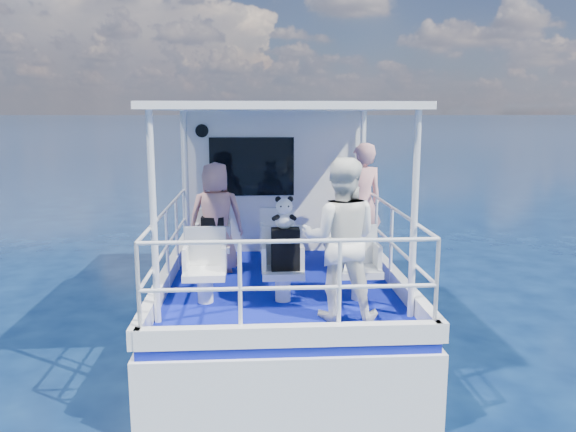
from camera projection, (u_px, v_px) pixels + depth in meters
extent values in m
plane|color=#061532|center=(279.00, 336.00, 7.82)|extent=(2000.00, 2000.00, 0.00)
cube|color=white|center=(276.00, 311.00, 8.80)|extent=(3.00, 7.00, 1.60)
cube|color=#091186|center=(276.00, 259.00, 8.65)|extent=(2.90, 6.90, 0.10)
cube|color=white|center=(272.00, 175.00, 9.71)|extent=(2.85, 2.00, 2.20)
cube|color=white|center=(279.00, 107.00, 7.06)|extent=(3.00, 3.20, 0.08)
cylinder|color=white|center=(154.00, 219.00, 5.71)|extent=(0.07, 0.07, 2.20)
cylinder|color=white|center=(414.00, 216.00, 5.87)|extent=(0.07, 0.07, 2.20)
cylinder|color=white|center=(186.00, 184.00, 8.55)|extent=(0.07, 0.07, 2.20)
cylinder|color=white|center=(361.00, 183.00, 8.72)|extent=(0.07, 0.07, 2.20)
cube|color=white|center=(213.00, 258.00, 7.76)|extent=(0.48, 0.46, 0.38)
cube|color=white|center=(278.00, 257.00, 7.82)|extent=(0.48, 0.46, 0.38)
cube|color=white|center=(342.00, 256.00, 7.87)|extent=(0.48, 0.46, 0.38)
cube|color=white|center=(205.00, 286.00, 6.49)|extent=(0.48, 0.46, 0.38)
cube|color=white|center=(283.00, 285.00, 6.54)|extent=(0.48, 0.46, 0.38)
cube|color=white|center=(359.00, 283.00, 6.60)|extent=(0.48, 0.46, 0.38)
imported|color=tan|center=(216.00, 218.00, 7.65)|extent=(0.60, 0.46, 1.52)
imported|color=pink|center=(362.00, 203.00, 8.19)|extent=(0.72, 0.56, 1.75)
imported|color=white|center=(341.00, 239.00, 5.90)|extent=(0.94, 0.80, 1.72)
cube|color=black|center=(213.00, 231.00, 7.62)|extent=(0.31, 0.17, 0.40)
cube|color=black|center=(285.00, 249.00, 6.45)|extent=(0.32, 0.18, 0.49)
cube|color=black|center=(211.00, 215.00, 7.56)|extent=(0.10, 0.06, 0.06)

